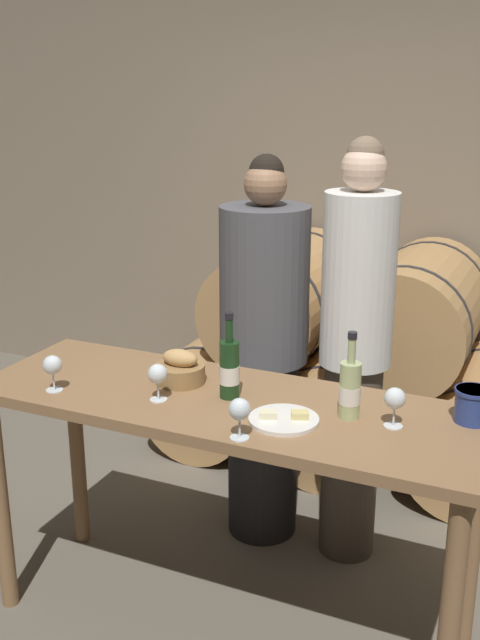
{
  "coord_description": "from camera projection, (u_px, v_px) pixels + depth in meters",
  "views": [
    {
      "loc": [
        1.02,
        -2.14,
        1.96
      ],
      "look_at": [
        0.0,
        0.12,
        1.18
      ],
      "focal_mm": 42.0,
      "sensor_mm": 36.0,
      "label": 1
    }
  ],
  "objects": [
    {
      "name": "cheese_plate",
      "position": [
        284.0,
        419.0,
        2.39
      ],
      "size": [
        0.23,
        0.23,
        0.04
      ],
      "color": "white",
      "rests_on": "tasting_table"
    },
    {
      "name": "ground_plane",
      "position": [
        227.0,
        623.0,
        2.85
      ],
      "size": [
        10.0,
        10.0,
        0.0
      ],
      "primitive_type": "plane",
      "color": "#665E51"
    },
    {
      "name": "wine_glass_right",
      "position": [
        395.0,
        400.0,
        2.34
      ],
      "size": [
        0.07,
        0.07,
        0.13
      ],
      "color": "white",
      "rests_on": "tasting_table"
    },
    {
      "name": "wine_bottle_red",
      "position": [
        229.0,
        368.0,
        2.56
      ],
      "size": [
        0.07,
        0.07,
        0.31
      ],
      "color": "#193819",
      "rests_on": "tasting_table"
    },
    {
      "name": "wine_glass_left",
      "position": [
        158.0,
        375.0,
        2.53
      ],
      "size": [
        0.07,
        0.07,
        0.13
      ],
      "color": "white",
      "rests_on": "tasting_table"
    },
    {
      "name": "wine_glass_center",
      "position": [
        240.0,
        411.0,
        2.26
      ],
      "size": [
        0.07,
        0.07,
        0.13
      ],
      "color": "white",
      "rests_on": "tasting_table"
    },
    {
      "name": "wine_glass_far_left",
      "position": [
        53.0,
        366.0,
        2.61
      ],
      "size": [
        0.07,
        0.07,
        0.13
      ],
      "color": "white",
      "rests_on": "tasting_table"
    },
    {
      "name": "bread_basket",
      "position": [
        180.0,
        370.0,
        2.7
      ],
      "size": [
        0.18,
        0.18,
        0.12
      ],
      "color": "olive",
      "rests_on": "tasting_table"
    },
    {
      "name": "barrel_stack",
      "position": [
        346.0,
        365.0,
        4.01
      ],
      "size": [
        2.05,
        0.95,
        1.18
      ],
      "color": "tan",
      "rests_on": "ground_plane"
    },
    {
      "name": "wine_bottle_white",
      "position": [
        350.0,
        389.0,
        2.4
      ],
      "size": [
        0.07,
        0.07,
        0.29
      ],
      "color": "#ADBC7F",
      "rests_on": "tasting_table"
    },
    {
      "name": "person_left",
      "position": [
        264.0,
        354.0,
        3.22
      ],
      "size": [
        0.38,
        0.38,
        1.7
      ],
      "color": "#232326",
      "rests_on": "ground_plane"
    },
    {
      "name": "blue_crock",
      "position": [
        473.0,
        404.0,
        2.38
      ],
      "size": [
        0.12,
        0.12,
        0.11
      ],
      "color": "navy",
      "rests_on": "tasting_table"
    },
    {
      "name": "tasting_table",
      "position": [
        226.0,
        435.0,
        2.61
      ],
      "size": [
        1.79,
        0.6,
        0.93
      ],
      "color": "olive",
      "rests_on": "ground_plane"
    },
    {
      "name": "person_right",
      "position": [
        355.0,
        352.0,
        3.04
      ],
      "size": [
        0.29,
        0.29,
        1.78
      ],
      "color": "#4C4238",
      "rests_on": "ground_plane"
    },
    {
      "name": "stone_wall_back",
      "position": [
        385.0,
        153.0,
        4.21
      ],
      "size": [
        10.0,
        0.12,
        3.2
      ],
      "color": "gray",
      "rests_on": "ground_plane"
    }
  ]
}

